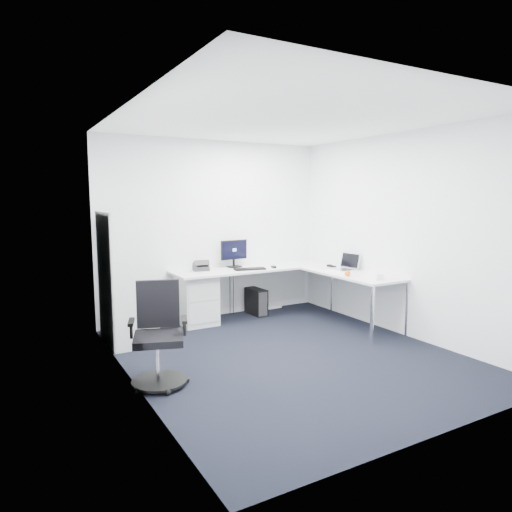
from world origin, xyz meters
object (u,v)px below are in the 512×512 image
monitor (234,253)px  laptop (340,262)px  bookshelf (118,278)px  l_desk (268,296)px  task_chair (158,335)px

monitor → laptop: 1.62m
bookshelf → l_desk: bearing=-1.3°
bookshelf → task_chair: 1.58m
l_desk → task_chair: size_ratio=2.59×
bookshelf → task_chair: (0.03, -1.55, -0.33)m
bookshelf → laptop: bookshelf is taller
laptop → monitor: bearing=132.0°
l_desk → bookshelf: bearing=178.7°
l_desk → bookshelf: bookshelf is taller
bookshelf → laptop: bearing=-10.4°
monitor → bookshelf: bearing=-171.0°
laptop → task_chair: bearing=-170.4°
l_desk → task_chair: task_chair is taller
bookshelf → monitor: (1.88, 0.47, 0.15)m
task_chair → monitor: monitor is taller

